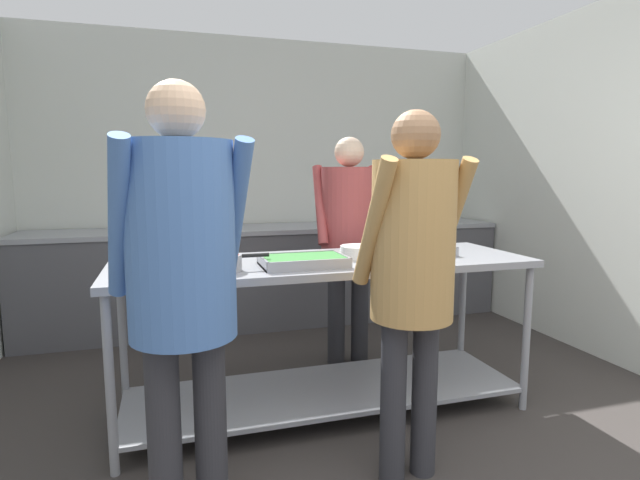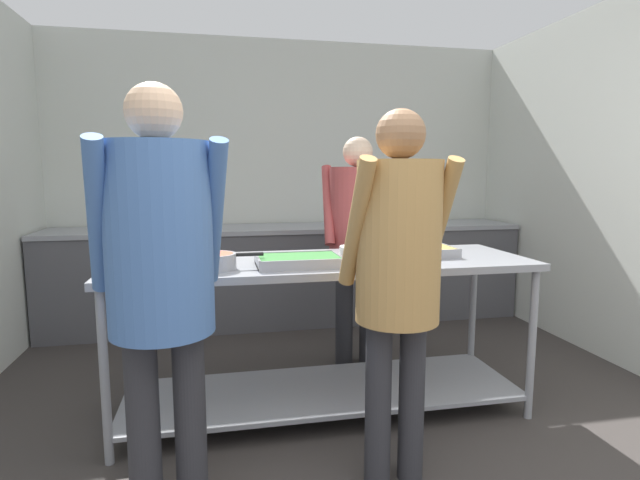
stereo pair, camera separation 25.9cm
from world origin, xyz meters
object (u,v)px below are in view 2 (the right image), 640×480
(plate_stack, at_px, (358,253))
(cook_behind_counter, at_px, (357,228))
(serving_tray_roast, at_px, (417,252))
(water_bottle, at_px, (164,217))
(sauce_pan, at_px, (215,261))
(serving_tray_vegetables, at_px, (299,261))
(guest_serving_right, at_px, (398,260))
(guest_serving_left, at_px, (160,263))

(plate_stack, xyz_separation_m, cook_behind_counter, (0.19, 0.68, 0.07))
(serving_tray_roast, distance_m, water_bottle, 2.49)
(sauce_pan, bearing_deg, serving_tray_vegetables, 2.18)
(guest_serving_right, height_order, cook_behind_counter, guest_serving_right)
(serving_tray_roast, bearing_deg, guest_serving_left, -149.69)
(serving_tray_roast, distance_m, cook_behind_counter, 0.69)
(sauce_pan, distance_m, plate_stack, 0.82)
(serving_tray_vegetables, xyz_separation_m, guest_serving_right, (0.34, -0.58, 0.09))
(sauce_pan, distance_m, serving_tray_roast, 1.19)
(serving_tray_roast, relative_size, guest_serving_right, 0.26)
(serving_tray_vegetables, distance_m, plate_stack, 0.40)
(sauce_pan, relative_size, cook_behind_counter, 0.22)
(sauce_pan, xyz_separation_m, cook_behind_counter, (0.99, 0.84, 0.06))
(serving_tray_vegetables, xyz_separation_m, water_bottle, (-0.88, 2.05, 0.07))
(plate_stack, height_order, guest_serving_left, guest_serving_left)
(sauce_pan, relative_size, water_bottle, 1.64)
(serving_tray_roast, bearing_deg, water_bottle, 130.75)
(sauce_pan, height_order, guest_serving_right, guest_serving_right)
(sauce_pan, xyz_separation_m, serving_tray_vegetables, (0.44, 0.02, -0.02))
(guest_serving_left, relative_size, guest_serving_right, 1.04)
(cook_behind_counter, bearing_deg, water_bottle, 139.71)
(guest_serving_right, height_order, water_bottle, guest_serving_right)
(guest_serving_left, distance_m, guest_serving_right, 0.98)
(serving_tray_roast, relative_size, water_bottle, 1.97)
(cook_behind_counter, relative_size, water_bottle, 7.45)
(guest_serving_left, height_order, guest_serving_right, guest_serving_left)
(cook_behind_counter, distance_m, water_bottle, 1.89)
(plate_stack, height_order, guest_serving_right, guest_serving_right)
(plate_stack, bearing_deg, guest_serving_left, -142.07)
(guest_serving_right, bearing_deg, serving_tray_roast, 61.78)
(serving_tray_vegetables, height_order, water_bottle, water_bottle)
(sauce_pan, height_order, guest_serving_left, guest_serving_left)
(serving_tray_roast, height_order, guest_serving_right, guest_serving_right)
(serving_tray_roast, xyz_separation_m, guest_serving_right, (-0.40, -0.74, 0.09))
(guest_serving_left, height_order, cook_behind_counter, guest_serving_left)
(serving_tray_roast, relative_size, cook_behind_counter, 0.26)
(serving_tray_roast, bearing_deg, plate_stack, -177.05)
(cook_behind_counter, bearing_deg, serving_tray_roast, -74.61)
(cook_behind_counter, height_order, water_bottle, cook_behind_counter)
(sauce_pan, bearing_deg, water_bottle, 102.21)
(plate_stack, height_order, cook_behind_counter, cook_behind_counter)
(serving_tray_roast, xyz_separation_m, water_bottle, (-1.62, 1.88, 0.07))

